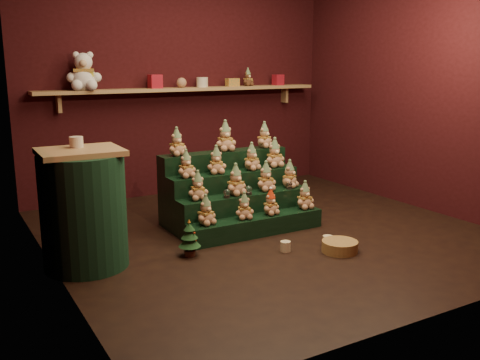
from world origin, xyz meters
TOP-DOWN VIEW (x-y plane):
  - ground at (0.00, 0.00)m, footprint 4.00×4.00m
  - back_wall at (0.00, 2.05)m, footprint 4.00×0.10m
  - front_wall at (0.00, -2.05)m, footprint 4.00×0.10m
  - left_wall at (-2.05, 0.00)m, footprint 0.10×4.00m
  - right_wall at (2.05, 0.00)m, footprint 0.10×4.00m
  - back_shelf at (0.00, 1.87)m, footprint 3.60×0.26m
  - riser_tier_front at (-0.13, 0.01)m, footprint 1.40×0.22m
  - riser_tier_midfront at (-0.13, 0.23)m, footprint 1.40×0.22m
  - riser_tier_midback at (-0.13, 0.45)m, footprint 1.40×0.22m
  - riser_tier_back at (-0.13, 0.67)m, footprint 1.40×0.22m
  - teddy_0 at (-0.67, 0.03)m, footprint 0.24×0.22m
  - teddy_1 at (-0.27, 0.01)m, footprint 0.21×0.19m
  - teddy_2 at (0.02, 0.01)m, footprint 0.20×0.19m
  - teddy_3 at (0.44, 0.02)m, footprint 0.20×0.18m
  - teddy_4 at (-0.64, 0.25)m, footprint 0.22×0.20m
  - teddy_5 at (-0.24, 0.23)m, footprint 0.25×0.24m
  - teddy_6 at (0.11, 0.24)m, footprint 0.21×0.19m
  - teddy_7 at (0.40, 0.24)m, footprint 0.26×0.26m
  - teddy_8 at (-0.66, 0.44)m, footprint 0.21×0.19m
  - teddy_9 at (-0.33, 0.46)m, footprint 0.23×0.21m
  - teddy_10 at (0.07, 0.45)m, footprint 0.24×0.23m
  - teddy_11 at (0.36, 0.46)m, footprint 0.22×0.20m
  - teddy_12 at (-0.66, 0.66)m, footprint 0.22×0.21m
  - teddy_13 at (-0.11, 0.68)m, footprint 0.23×0.21m
  - teddy_14 at (0.36, 0.66)m, footprint 0.24×0.23m
  - snow_globe_a at (-0.37, 0.17)m, footprint 0.06×0.06m
  - snow_globe_b at (-0.13, 0.17)m, footprint 0.07×0.07m
  - snow_globe_c at (0.36, 0.17)m, footprint 0.06×0.06m
  - side_table at (-1.75, 0.02)m, footprint 0.67×0.67m
  - table_ornament at (-1.75, 0.12)m, footprint 0.11×0.11m
  - mini_christmas_tree at (-0.93, -0.19)m, footprint 0.19×0.19m
  - mug_left at (-0.16, -0.51)m, footprint 0.09×0.09m
  - mug_right at (0.26, -0.58)m, footprint 0.09×0.09m
  - wicker_basket at (0.25, -0.76)m, footprint 0.35×0.35m
  - white_bear at (-1.23, 1.84)m, footprint 0.45×0.42m
  - brown_bear at (0.85, 1.84)m, footprint 0.18×0.16m
  - gift_tin_red_a at (-0.41, 1.85)m, footprint 0.14×0.14m
  - gift_tin_cream at (0.21, 1.85)m, footprint 0.14×0.14m
  - gift_tin_red_b at (1.33, 1.85)m, footprint 0.12×0.12m
  - shelf_plush_ball at (-0.07, 1.85)m, footprint 0.12×0.12m
  - scarf_gift_box at (0.63, 1.85)m, footprint 0.16×0.10m

SIDE VIEW (x-z plane):
  - ground at x=0.00m, z-range 0.00..0.00m
  - mug_left at x=-0.16m, z-range 0.00..0.09m
  - mug_right at x=0.26m, z-range 0.00..0.09m
  - wicker_basket at x=0.25m, z-range 0.00..0.10m
  - riser_tier_front at x=-0.13m, z-range 0.00..0.18m
  - mini_christmas_tree at x=-0.93m, z-range 0.00..0.32m
  - riser_tier_midfront at x=-0.13m, z-range 0.00..0.36m
  - riser_tier_midback at x=-0.13m, z-range 0.00..0.54m
  - teddy_2 at x=0.02m, z-range 0.18..0.43m
  - teddy_1 at x=-0.27m, z-range 0.18..0.43m
  - teddy_0 at x=-0.67m, z-range 0.18..0.45m
  - teddy_3 at x=0.44m, z-range 0.18..0.45m
  - riser_tier_back at x=-0.13m, z-range 0.00..0.72m
  - snow_globe_c at x=0.36m, z-range 0.36..0.44m
  - snow_globe_a at x=-0.37m, z-range 0.36..0.45m
  - snow_globe_b at x=-0.13m, z-range 0.36..0.45m
  - side_table at x=-1.75m, z-range -0.01..0.96m
  - teddy_4 at x=-0.64m, z-range 0.36..0.63m
  - teddy_7 at x=0.40m, z-range 0.36..0.64m
  - teddy_6 at x=0.11m, z-range 0.36..0.65m
  - teddy_5 at x=-0.24m, z-range 0.36..0.66m
  - teddy_8 at x=-0.66m, z-range 0.54..0.80m
  - teddy_9 at x=-0.33m, z-range 0.54..0.81m
  - teddy_10 at x=0.07m, z-range 0.54..0.81m
  - teddy_11 at x=0.36m, z-range 0.54..0.84m
  - teddy_14 at x=0.36m, z-range 0.72..0.99m
  - teddy_12 at x=-0.66m, z-range 0.72..0.99m
  - teddy_13 at x=-0.11m, z-range 0.72..1.03m
  - table_ornament at x=-1.75m, z-range 0.96..1.05m
  - back_shelf at x=0.00m, z-range 1.17..1.41m
  - scarf_gift_box at x=0.63m, z-range 1.32..1.42m
  - gift_tin_cream at x=0.21m, z-range 1.32..1.44m
  - shelf_plush_ball at x=-0.07m, z-range 1.32..1.44m
  - gift_tin_red_b at x=1.33m, z-range 1.32..1.46m
  - back_wall at x=0.00m, z-range 0.00..2.80m
  - front_wall at x=0.00m, z-range 0.00..2.80m
  - left_wall at x=-2.05m, z-range 0.00..2.80m
  - right_wall at x=2.05m, z-range 0.00..2.80m
  - gift_tin_red_a at x=-0.41m, z-range 1.32..1.48m
  - brown_bear at x=0.85m, z-range 1.32..1.54m
  - white_bear at x=-1.23m, z-range 1.32..1.84m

